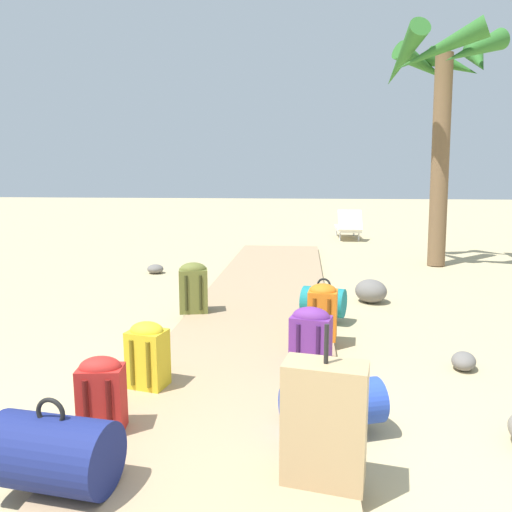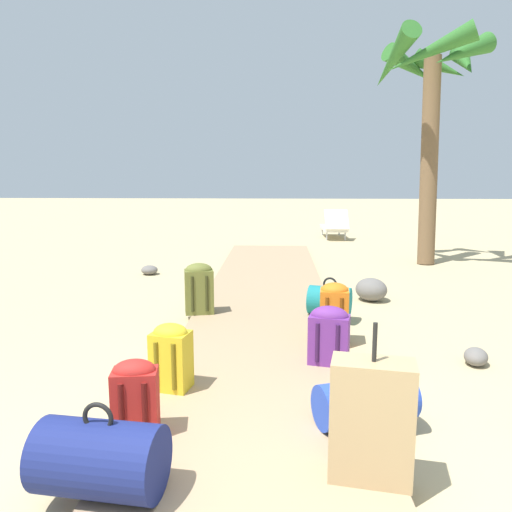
% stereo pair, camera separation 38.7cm
% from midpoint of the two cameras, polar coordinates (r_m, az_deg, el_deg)
% --- Properties ---
extents(ground_plane, '(60.00, 60.00, 0.00)m').
position_cam_midpoint_polar(ground_plane, '(5.69, 2.02, -7.87)').
color(ground_plane, tan).
extents(boardwalk, '(1.67, 9.60, 0.08)m').
position_cam_midpoint_polar(boardwalk, '(6.61, 2.55, -5.08)').
color(boardwalk, tan).
rests_on(boardwalk, ground).
extents(duffel_bag_teal, '(0.56, 0.45, 0.44)m').
position_cam_midpoint_polar(duffel_bag_teal, '(5.76, 9.75, -5.23)').
color(duffel_bag_teal, '#197A7F').
rests_on(duffel_bag_teal, boardwalk).
extents(backpack_olive, '(0.37, 0.30, 0.60)m').
position_cam_midpoint_polar(backpack_olive, '(5.82, -5.38, -3.51)').
color(backpack_olive, olive).
rests_on(backpack_olive, boardwalk).
extents(backpack_purple, '(0.38, 0.28, 0.51)m').
position_cam_midpoint_polar(backpack_purple, '(4.28, 8.98, -9.01)').
color(backpack_purple, '#6B2D84').
rests_on(backpack_purple, boardwalk).
extents(suitcase_tan, '(0.46, 0.29, 0.87)m').
position_cam_midpoint_polar(suitcase_tan, '(2.76, 12.15, -18.46)').
color(suitcase_tan, tan).
rests_on(suitcase_tan, boardwalk).
extents(duffel_bag_blue, '(0.71, 0.49, 0.41)m').
position_cam_midpoint_polar(duffel_bag_blue, '(3.38, 12.30, -16.46)').
color(duffel_bag_blue, '#2847B7').
rests_on(duffel_bag_blue, boardwalk).
extents(backpack_red, '(0.30, 0.23, 0.49)m').
position_cam_midpoint_polar(backpack_red, '(3.30, -14.19, -15.11)').
color(backpack_red, red).
rests_on(backpack_red, boardwalk).
extents(backpack_yellow, '(0.32, 0.28, 0.51)m').
position_cam_midpoint_polar(backpack_yellow, '(3.87, -9.64, -11.01)').
color(backpack_yellow, gold).
rests_on(backpack_yellow, boardwalk).
extents(duffel_bag_navy, '(0.67, 0.46, 0.50)m').
position_cam_midpoint_polar(duffel_bag_navy, '(2.86, -18.62, -20.86)').
color(duffel_bag_navy, navy).
rests_on(duffel_bag_navy, boardwalk).
extents(backpack_orange, '(0.31, 0.30, 0.55)m').
position_cam_midpoint_polar(backpack_orange, '(4.96, 9.96, -6.17)').
color(backpack_orange, orange).
rests_on(backpack_orange, boardwalk).
extents(palm_tree_far_right, '(2.05, 2.15, 4.23)m').
position_cam_midpoint_polar(palm_tree_far_right, '(9.90, 21.76, 17.67)').
color(palm_tree_far_right, brown).
rests_on(palm_tree_far_right, ground).
extents(lounge_chair, '(0.62, 1.55, 0.79)m').
position_cam_midpoint_polar(lounge_chair, '(13.34, 11.43, 3.35)').
color(lounge_chair, white).
rests_on(lounge_chair, ground).
extents(rock_right_near, '(0.28, 0.31, 0.16)m').
position_cam_midpoint_polar(rock_right_near, '(4.84, 25.11, -10.99)').
color(rock_right_near, slate).
rests_on(rock_right_near, ground).
extents(rock_right_far, '(0.58, 0.59, 0.31)m').
position_cam_midpoint_polar(rock_right_far, '(6.81, 14.77, -3.95)').
color(rock_right_far, slate).
rests_on(rock_right_far, ground).
extents(rock_left_mid, '(0.40, 0.40, 0.16)m').
position_cam_midpoint_polar(rock_left_mid, '(8.66, -10.34, -1.48)').
color(rock_left_mid, slate).
rests_on(rock_left_mid, ground).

